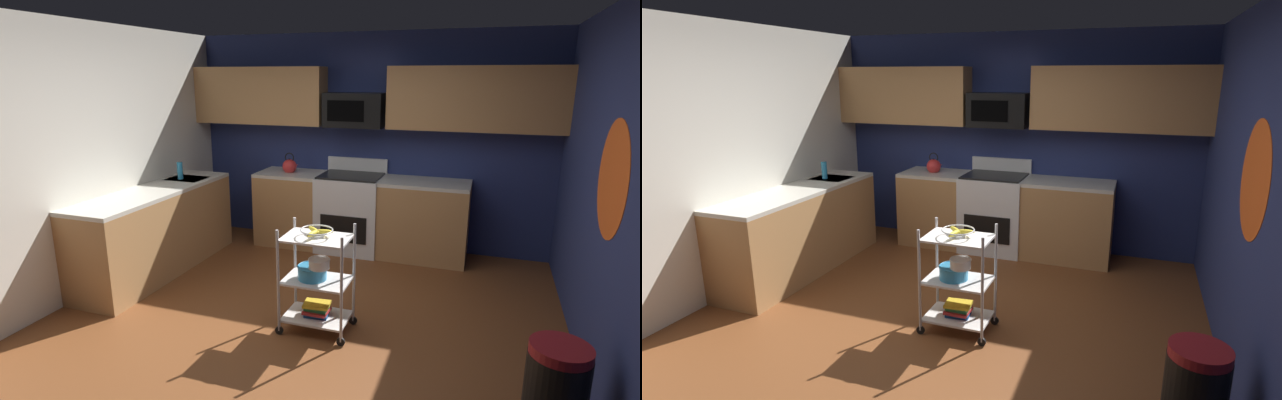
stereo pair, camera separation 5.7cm
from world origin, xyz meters
The scene contains 17 objects.
floor centered at (0.00, 0.00, -0.02)m, with size 4.40×4.80×0.04m, color brown.
wall_back centered at (0.00, 2.43, 1.30)m, with size 4.52×0.06×2.60m, color navy.
wall_left centered at (-2.23, 0.00, 1.30)m, with size 0.06×4.80×2.60m, color silver.
wall_right centered at (2.23, 0.00, 1.30)m, with size 0.06×4.80×2.60m, color navy.
wall_flower_decal centered at (2.20, 0.09, 1.45)m, with size 0.79×0.79×0.00m, color #E5591E.
counter_run centered at (-0.87, 1.49, 0.46)m, with size 3.49×2.71×0.92m.
oven_range centered at (-0.10, 2.10, 0.48)m, with size 0.76×0.65×1.10m.
upper_cabinets centered at (0.02, 2.23, 1.85)m, with size 4.40×0.33×0.70m.
microwave centered at (-0.10, 2.21, 1.70)m, with size 0.70×0.39×0.40m.
rolling_cart centered at (0.18, 0.10, 0.45)m, with size 0.61×0.39×0.91m.
fruit_bowl centered at (0.18, 0.10, 0.88)m, with size 0.27×0.27×0.07m.
mixing_bowl_large centered at (0.14, 0.10, 0.52)m, with size 0.25×0.25×0.11m.
mixing_bowl_small centered at (0.21, 0.07, 0.62)m, with size 0.18×0.18×0.08m.
book_stack centered at (0.18, 0.10, 0.19)m, with size 0.23×0.19×0.11m.
kettle centered at (-0.90, 2.10, 1.00)m, with size 0.21×0.18×0.26m.
dish_soap_bottle centered at (-1.95, 1.29, 1.02)m, with size 0.06×0.06×0.20m, color #2D8CBF.
trash_can centered at (1.90, -0.72, 0.33)m, with size 0.34×0.42×0.66m.
Camera 2 is at (1.48, -3.37, 2.10)m, focal length 27.09 mm.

